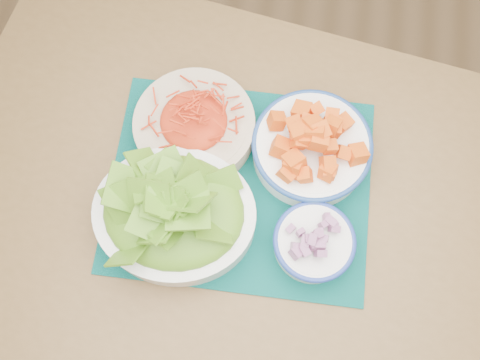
{
  "coord_description": "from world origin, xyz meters",
  "views": [
    {
      "loc": [
        0.01,
        -0.48,
        1.71
      ],
      "look_at": [
        -0.03,
        -0.18,
        0.78
      ],
      "focal_mm": 40.0,
      "sensor_mm": 36.0,
      "label": 1
    }
  ],
  "objects_px": {
    "carrot_bowl": "(194,124)",
    "placemat": "(240,185)",
    "onion_bowl": "(314,242)",
    "squash_bowl": "(312,145)",
    "lettuce_bowl": "(174,212)",
    "table": "(271,240)"
  },
  "relations": [
    {
      "from": "carrot_bowl",
      "to": "placemat",
      "type": "bearing_deg",
      "value": -43.34
    },
    {
      "from": "carrot_bowl",
      "to": "lettuce_bowl",
      "type": "bearing_deg",
      "value": -91.5
    },
    {
      "from": "carrot_bowl",
      "to": "onion_bowl",
      "type": "bearing_deg",
      "value": -38.03
    },
    {
      "from": "squash_bowl",
      "to": "lettuce_bowl",
      "type": "height_order",
      "value": "lettuce_bowl"
    },
    {
      "from": "squash_bowl",
      "to": "lettuce_bowl",
      "type": "distance_m",
      "value": 0.28
    },
    {
      "from": "carrot_bowl",
      "to": "onion_bowl",
      "type": "height_order",
      "value": "carrot_bowl"
    },
    {
      "from": "table",
      "to": "carrot_bowl",
      "type": "xyz_separation_m",
      "value": [
        -0.17,
        0.17,
        0.13
      ]
    },
    {
      "from": "carrot_bowl",
      "to": "squash_bowl",
      "type": "xyz_separation_m",
      "value": [
        0.22,
        -0.01,
        0.01
      ]
    },
    {
      "from": "lettuce_bowl",
      "to": "onion_bowl",
      "type": "height_order",
      "value": "lettuce_bowl"
    },
    {
      "from": "squash_bowl",
      "to": "lettuce_bowl",
      "type": "relative_size",
      "value": 0.79
    },
    {
      "from": "onion_bowl",
      "to": "carrot_bowl",
      "type": "bearing_deg",
      "value": 141.97
    },
    {
      "from": "lettuce_bowl",
      "to": "onion_bowl",
      "type": "bearing_deg",
      "value": -5.02
    },
    {
      "from": "carrot_bowl",
      "to": "squash_bowl",
      "type": "height_order",
      "value": "squash_bowl"
    },
    {
      "from": "table",
      "to": "lettuce_bowl",
      "type": "distance_m",
      "value": 0.23
    },
    {
      "from": "squash_bowl",
      "to": "onion_bowl",
      "type": "relative_size",
      "value": 1.37
    },
    {
      "from": "carrot_bowl",
      "to": "squash_bowl",
      "type": "bearing_deg",
      "value": -3.69
    },
    {
      "from": "squash_bowl",
      "to": "lettuce_bowl",
      "type": "bearing_deg",
      "value": -144.28
    },
    {
      "from": "placemat",
      "to": "onion_bowl",
      "type": "xyz_separation_m",
      "value": [
        0.14,
        -0.1,
        0.04
      ]
    },
    {
      "from": "carrot_bowl",
      "to": "lettuce_bowl",
      "type": "xyz_separation_m",
      "value": [
        -0.0,
        -0.18,
        0.02
      ]
    },
    {
      "from": "lettuce_bowl",
      "to": "onion_bowl",
      "type": "relative_size",
      "value": 1.72
    },
    {
      "from": "placemat",
      "to": "carrot_bowl",
      "type": "xyz_separation_m",
      "value": [
        -0.1,
        0.09,
        0.04
      ]
    },
    {
      "from": "lettuce_bowl",
      "to": "onion_bowl",
      "type": "distance_m",
      "value": 0.25
    }
  ]
}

